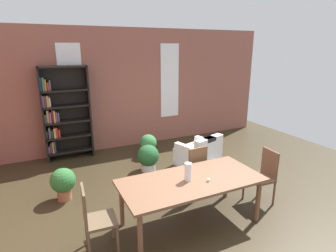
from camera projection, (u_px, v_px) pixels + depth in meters
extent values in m
plane|color=#352C1B|center=(193.00, 212.00, 4.55)|extent=(9.78, 9.78, 0.00)
cube|color=#965749|center=(124.00, 89.00, 7.25)|extent=(8.52, 0.12, 3.12)
cube|color=white|center=(72.00, 87.00, 6.60)|extent=(0.55, 0.02, 2.03)
cube|color=white|center=(170.00, 81.00, 7.70)|extent=(0.55, 0.02, 2.03)
cube|color=brown|center=(191.00, 181.00, 4.08)|extent=(2.14, 1.00, 0.04)
cylinder|color=brown|center=(140.00, 237.00, 3.43)|extent=(0.07, 0.07, 0.70)
cylinder|color=brown|center=(258.00, 200.00, 4.24)|extent=(0.07, 0.07, 0.70)
cylinder|color=brown|center=(122.00, 205.00, 4.12)|extent=(0.07, 0.07, 0.70)
cylinder|color=brown|center=(226.00, 179.00, 4.93)|extent=(0.07, 0.07, 0.70)
cylinder|color=silver|center=(188.00, 172.00, 4.01)|extent=(0.11, 0.11, 0.27)
cylinder|color=silver|center=(208.00, 180.00, 4.01)|extent=(0.04, 0.04, 0.04)
cube|color=brown|center=(192.00, 170.00, 5.05)|extent=(0.42, 0.42, 0.04)
cube|color=brown|center=(198.00, 161.00, 4.82)|extent=(0.38, 0.05, 0.50)
cylinder|color=brown|center=(194.00, 176.00, 5.35)|extent=(0.04, 0.04, 0.43)
cylinder|color=brown|center=(178.00, 180.00, 5.18)|extent=(0.04, 0.04, 0.43)
cylinder|color=brown|center=(205.00, 184.00, 5.04)|extent=(0.04, 0.04, 0.43)
cylinder|color=brown|center=(189.00, 188.00, 4.88)|extent=(0.04, 0.04, 0.43)
cube|color=brown|center=(101.00, 220.00, 3.58)|extent=(0.43, 0.43, 0.04)
cube|color=brown|center=(84.00, 207.00, 3.45)|extent=(0.06, 0.38, 0.50)
cylinder|color=brown|center=(118.00, 241.00, 3.55)|extent=(0.04, 0.04, 0.43)
cylinder|color=brown|center=(113.00, 225.00, 3.87)|extent=(0.04, 0.04, 0.43)
cylinder|color=brown|center=(89.00, 248.00, 3.42)|extent=(0.04, 0.04, 0.43)
cylinder|color=brown|center=(86.00, 231.00, 3.74)|extent=(0.04, 0.04, 0.43)
cube|color=brown|center=(260.00, 179.00, 4.72)|extent=(0.43, 0.43, 0.04)
cube|color=brown|center=(270.00, 164.00, 4.72)|extent=(0.06, 0.38, 0.50)
cylinder|color=brown|center=(244.00, 188.00, 4.89)|extent=(0.04, 0.04, 0.43)
cylinder|color=brown|center=(257.00, 198.00, 4.56)|extent=(0.04, 0.04, 0.43)
cylinder|color=brown|center=(260.00, 184.00, 5.01)|extent=(0.04, 0.04, 0.43)
cylinder|color=brown|center=(274.00, 194.00, 4.69)|extent=(0.04, 0.04, 0.43)
cube|color=black|center=(43.00, 116.00, 6.29)|extent=(0.04, 0.33, 2.23)
cube|color=black|center=(89.00, 111.00, 6.73)|extent=(0.04, 0.33, 2.23)
cube|color=black|center=(66.00, 112.00, 6.65)|extent=(1.08, 0.01, 2.23)
cube|color=black|center=(71.00, 150.00, 6.77)|extent=(1.04, 0.33, 0.04)
cube|color=#8C4C8C|center=(49.00, 149.00, 6.54)|extent=(0.04, 0.20, 0.17)
cube|color=#4C4C51|center=(51.00, 148.00, 6.55)|extent=(0.04, 0.19, 0.23)
cube|color=orange|center=(53.00, 146.00, 6.56)|extent=(0.03, 0.25, 0.28)
cube|color=#284C8C|center=(55.00, 146.00, 6.58)|extent=(0.03, 0.17, 0.28)
cube|color=black|center=(69.00, 136.00, 6.66)|extent=(1.04, 0.33, 0.04)
cube|color=#4C4C51|center=(47.00, 134.00, 6.43)|extent=(0.04, 0.17, 0.17)
cube|color=#4C4C51|center=(49.00, 132.00, 6.44)|extent=(0.04, 0.27, 0.26)
cube|color=#4C4C51|center=(52.00, 134.00, 6.48)|extent=(0.04, 0.17, 0.18)
cube|color=gold|center=(54.00, 132.00, 6.49)|extent=(0.04, 0.26, 0.24)
cube|color=#B22D28|center=(56.00, 132.00, 6.51)|extent=(0.04, 0.24, 0.25)
cube|color=#B22D28|center=(59.00, 133.00, 6.54)|extent=(0.04, 0.21, 0.19)
cube|color=black|center=(68.00, 121.00, 6.56)|extent=(1.04, 0.33, 0.04)
cube|color=#4C4C51|center=(45.00, 119.00, 6.33)|extent=(0.05, 0.17, 0.19)
cube|color=gold|center=(48.00, 116.00, 6.34)|extent=(0.05, 0.18, 0.29)
cube|color=#8C4C8C|center=(50.00, 117.00, 6.36)|extent=(0.04, 0.26, 0.25)
cube|color=#B22D28|center=(52.00, 116.00, 6.38)|extent=(0.03, 0.18, 0.30)
cube|color=gold|center=(54.00, 116.00, 6.40)|extent=(0.03, 0.24, 0.28)
cube|color=#8C4C8C|center=(56.00, 117.00, 6.42)|extent=(0.04, 0.17, 0.23)
cube|color=#4C4C51|center=(58.00, 117.00, 6.44)|extent=(0.03, 0.22, 0.22)
cube|color=black|center=(66.00, 106.00, 6.46)|extent=(1.04, 0.33, 0.04)
cube|color=#8C4C8C|center=(43.00, 101.00, 6.21)|extent=(0.04, 0.24, 0.27)
cube|color=#4C4C51|center=(45.00, 101.00, 6.23)|extent=(0.05, 0.20, 0.26)
cube|color=orange|center=(47.00, 101.00, 6.25)|extent=(0.04, 0.27, 0.26)
cube|color=white|center=(50.00, 102.00, 6.28)|extent=(0.03, 0.17, 0.22)
cube|color=black|center=(65.00, 90.00, 6.36)|extent=(1.04, 0.33, 0.04)
cube|color=#284C8C|center=(41.00, 84.00, 6.11)|extent=(0.03, 0.22, 0.31)
cube|color=#33724C|center=(43.00, 84.00, 6.13)|extent=(0.04, 0.27, 0.30)
cube|color=orange|center=(45.00, 85.00, 6.15)|extent=(0.03, 0.22, 0.26)
cube|color=#B22D28|center=(48.00, 86.00, 6.18)|extent=(0.04, 0.20, 0.18)
cube|color=#4C4C51|center=(50.00, 85.00, 6.19)|extent=(0.04, 0.21, 0.23)
cube|color=black|center=(62.00, 67.00, 6.21)|extent=(1.04, 0.33, 0.04)
cube|color=white|center=(197.00, 157.00, 6.31)|extent=(1.00, 1.00, 0.40)
cube|color=white|center=(209.00, 145.00, 5.98)|extent=(0.81, 0.38, 0.35)
cube|color=white|center=(207.00, 142.00, 6.46)|extent=(0.32, 0.72, 0.15)
cube|color=white|center=(187.00, 149.00, 6.01)|extent=(0.32, 0.72, 0.15)
cube|color=black|center=(209.00, 139.00, 5.94)|extent=(0.32, 0.24, 0.08)
cylinder|color=#9E6042|center=(64.00, 194.00, 4.90)|extent=(0.25, 0.25, 0.20)
sphere|color=#2D6B33|center=(63.00, 180.00, 4.83)|extent=(0.44, 0.44, 0.44)
cylinder|color=#333338|center=(148.00, 153.00, 6.88)|extent=(0.24, 0.24, 0.18)
sphere|color=#387F42|center=(148.00, 143.00, 6.80)|extent=(0.42, 0.42, 0.42)
cylinder|color=silver|center=(148.00, 167.00, 6.07)|extent=(0.31, 0.31, 0.16)
sphere|color=#235B2D|center=(148.00, 156.00, 6.00)|extent=(0.47, 0.47, 0.47)
cube|color=#1E1E33|center=(174.00, 179.00, 5.69)|extent=(0.21, 0.98, 0.01)
cube|color=white|center=(183.00, 177.00, 5.78)|extent=(0.21, 0.98, 0.01)
cube|color=#1E1E33|center=(191.00, 175.00, 5.86)|extent=(0.21, 0.98, 0.01)
cube|color=white|center=(199.00, 173.00, 5.95)|extent=(0.21, 0.98, 0.01)
cube|color=#1E1E33|center=(207.00, 171.00, 6.04)|extent=(0.21, 0.98, 0.01)
cube|color=white|center=(215.00, 169.00, 6.12)|extent=(0.21, 0.98, 0.01)
cube|color=#1E1E33|center=(223.00, 168.00, 6.21)|extent=(0.21, 0.98, 0.01)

